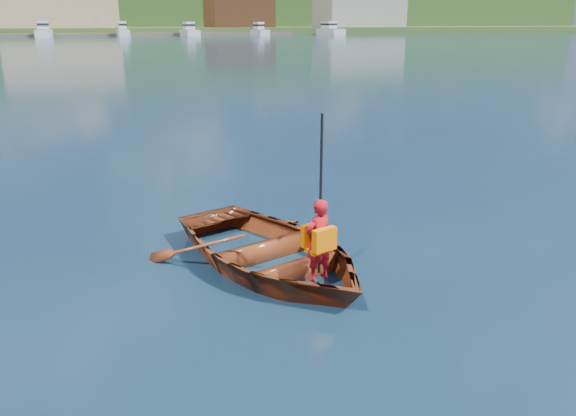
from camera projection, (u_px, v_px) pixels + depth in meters
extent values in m
plane|color=#142244|center=(237.00, 285.00, 7.49)|extent=(600.00, 600.00, 0.00)
imported|color=#76320B|center=(270.00, 251.00, 8.00)|extent=(3.63, 4.34, 0.77)
imported|color=red|center=(318.00, 240.00, 7.26)|extent=(0.46, 0.37, 1.11)
cube|color=#FF7101|center=(324.00, 240.00, 7.16)|extent=(0.35, 0.19, 0.30)
cube|color=#FF7101|center=(313.00, 234.00, 7.34)|extent=(0.35, 0.17, 0.30)
cube|color=#FF7101|center=(318.00, 250.00, 7.31)|extent=(0.35, 0.30, 0.05)
cylinder|color=black|center=(321.00, 197.00, 7.30)|extent=(0.04, 0.04, 2.16)
cube|color=#315F24|center=(80.00, 30.00, 176.68)|extent=(400.00, 80.00, 2.00)
cube|color=#355121|center=(76.00, 2.00, 218.15)|extent=(400.00, 100.00, 22.00)
cube|color=brown|center=(37.00, 35.00, 136.08)|extent=(159.95, 13.57, 0.80)
cube|color=tan|center=(58.00, 4.00, 150.56)|extent=(30.00, 16.00, 12.00)
cube|color=maroon|center=(239.00, 11.00, 167.25)|extent=(18.00, 16.00, 9.00)
cube|color=gray|center=(359.00, 9.00, 179.91)|extent=(26.00, 16.00, 11.00)
cube|color=silver|center=(44.00, 34.00, 132.08)|extent=(3.52, 12.58, 1.94)
cube|color=silver|center=(43.00, 25.00, 132.56)|extent=(2.47, 5.66, 1.80)
cube|color=black|center=(43.00, 24.00, 132.52)|extent=(2.54, 5.91, 0.50)
cube|color=silver|center=(123.00, 34.00, 137.92)|extent=(2.59, 9.25, 1.87)
cube|color=silver|center=(122.00, 25.00, 138.11)|extent=(1.81, 4.16, 1.80)
cube|color=black|center=(122.00, 25.00, 138.08)|extent=(1.86, 4.35, 0.50)
cube|color=silver|center=(190.00, 33.00, 143.28)|extent=(3.29, 11.74, 1.73)
cube|color=silver|center=(189.00, 25.00, 143.71)|extent=(2.30, 5.28, 1.80)
cube|color=black|center=(189.00, 25.00, 143.68)|extent=(2.37, 5.52, 0.50)
cube|color=silver|center=(260.00, 33.00, 149.36)|extent=(2.64, 9.42, 1.69)
cube|color=silver|center=(259.00, 26.00, 149.60)|extent=(1.85, 4.24, 1.80)
cube|color=black|center=(259.00, 25.00, 149.57)|extent=(1.90, 4.43, 0.50)
cube|color=silver|center=(330.00, 32.00, 156.02)|extent=(3.49, 12.45, 1.87)
cube|color=silver|center=(329.00, 25.00, 156.49)|extent=(2.44, 5.60, 1.80)
cube|color=black|center=(329.00, 24.00, 156.46)|extent=(2.51, 5.85, 0.50)
cylinder|color=#382314|center=(220.00, 14.00, 202.43)|extent=(0.80, 0.80, 3.08)
sphere|color=#234E16|center=(220.00, 2.00, 201.14)|extent=(5.75, 5.75, 5.75)
cylinder|color=#382314|center=(437.00, 18.00, 224.19)|extent=(0.80, 0.80, 4.11)
sphere|color=#234E16|center=(438.00, 3.00, 222.47)|extent=(7.67, 7.67, 7.67)
cylinder|color=#382314|center=(103.00, 14.00, 187.04)|extent=(0.80, 0.80, 4.00)
cylinder|color=#382314|center=(253.00, 15.00, 204.95)|extent=(0.80, 0.80, 3.39)
sphere|color=#234E16|center=(253.00, 2.00, 203.53)|extent=(6.32, 6.32, 6.32)
cylinder|color=#382314|center=(407.00, 2.00, 259.48)|extent=(0.80, 0.80, 3.31)
cylinder|color=#382314|center=(324.00, 2.00, 240.33)|extent=(0.80, 0.80, 3.76)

